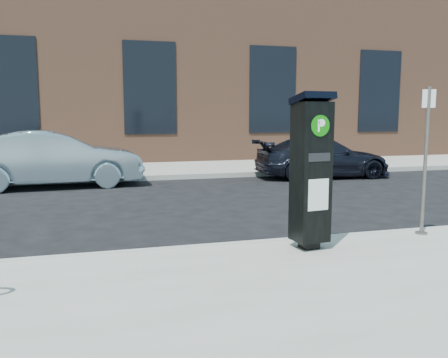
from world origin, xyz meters
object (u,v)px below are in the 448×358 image
object	(u,v)px
car_silver	(54,159)
car_dark	(323,158)
parking_kiosk	(311,170)
sign_pole	(425,162)

from	to	relation	value
car_silver	car_dark	size ratio (longest dim) A/B	1.10
parking_kiosk	car_dark	world-z (taller)	parking_kiosk
parking_kiosk	sign_pole	size ratio (longest dim) A/B	0.95
parking_kiosk	car_silver	distance (m)	8.87
parking_kiosk	car_silver	world-z (taller)	parking_kiosk
parking_kiosk	car_silver	xyz separation A→B (m)	(-3.90, 7.95, -0.47)
car_dark	parking_kiosk	bearing A→B (deg)	154.38
parking_kiosk	car_silver	bearing A→B (deg)	109.32
car_silver	car_dark	xyz separation A→B (m)	(8.12, -0.15, -0.16)
parking_kiosk	car_dark	xyz separation A→B (m)	(4.21, 7.80, -0.63)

